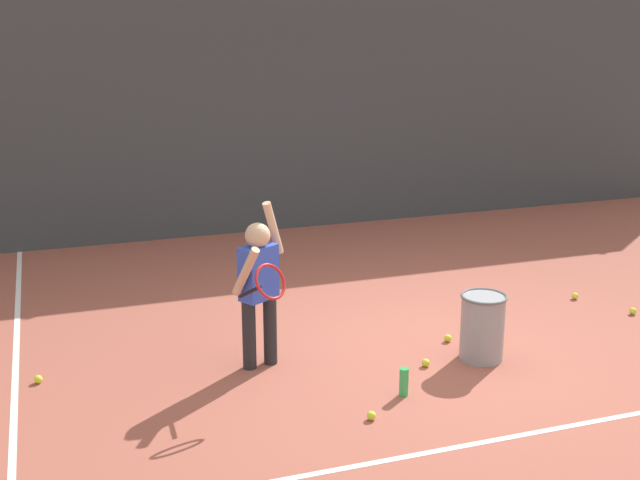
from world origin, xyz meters
The scene contains 14 objects.
ground_plane centered at (0.00, 0.00, 0.00)m, with size 20.00×20.00×0.00m, color #9E5142.
court_line_baseline centered at (0.00, -1.60, 0.00)m, with size 9.00×0.05×0.00m, color white.
court_line_sideline centered at (-3.31, 1.00, 0.00)m, with size 0.05×9.00×0.00m, color white.
back_fence_windscreen centered at (0.00, 4.15, 1.64)m, with size 13.20×0.08×3.29m, color #383D42.
fence_post_1 centered at (0.00, 4.21, 1.72)m, with size 0.09×0.09×3.44m, color slate.
tennis_player centered at (-1.41, 0.06, 0.73)m, with size 0.50×0.82×1.35m.
ball_hopper centered at (0.36, -0.38, 0.29)m, with size 0.38×0.38×0.56m.
water_bottle centered at (-0.53, -0.79, 0.11)m, with size 0.07×0.07×0.22m, color green.
tennis_ball_0 centered at (-0.90, -1.06, 0.03)m, with size 0.07×0.07×0.07m, color #CCE033.
tennis_ball_1 centered at (-3.14, 0.32, 0.03)m, with size 0.07×0.07×0.07m, color #CCE033.
tennis_ball_3 centered at (-0.14, -0.38, 0.03)m, with size 0.07×0.07×0.07m, color #CCE033.
tennis_ball_4 centered at (2.24, 0.05, 0.03)m, with size 0.07×0.07×0.07m, color #CCE033.
tennis_ball_5 centered at (0.27, 0.03, 0.03)m, with size 0.07×0.07×0.07m, color #CCE033.
tennis_ball_6 centered at (1.98, 0.58, 0.03)m, with size 0.07×0.07×0.07m, color #CCE033.
Camera 1 is at (-2.95, -5.92, 2.84)m, focal length 46.13 mm.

